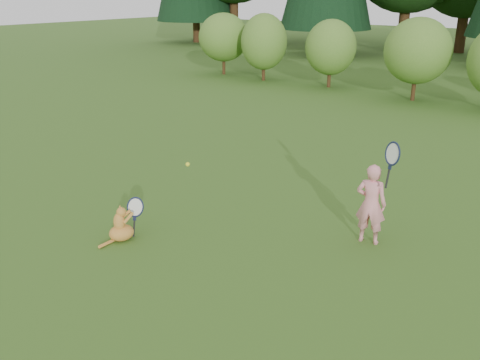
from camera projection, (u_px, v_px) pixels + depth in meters
The scene contains 5 objects.
ground at pixel (200, 232), 8.58m from camera, with size 100.00×100.00×0.00m, color #275818.
shrub_row at pixel (455, 61), 17.86m from camera, with size 28.00×3.00×2.80m, color #487B26, non-canonical shape.
child at pixel (372, 202), 8.02m from camera, with size 0.73×0.47×1.88m.
cat at pixel (121, 222), 8.24m from camera, with size 0.53×0.87×0.74m.
tennis_ball at pixel (188, 164), 8.20m from camera, with size 0.07×0.07×0.07m.
Camera 1 is at (5.21, -5.83, 3.69)m, focal length 40.00 mm.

